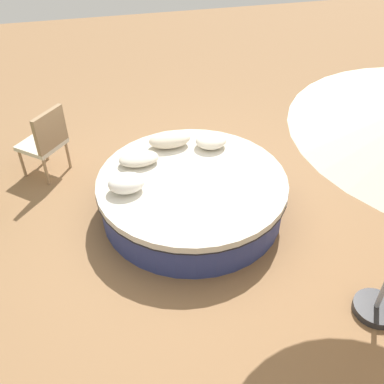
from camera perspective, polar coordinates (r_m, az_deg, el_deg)
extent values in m
plane|color=olive|center=(5.48, 0.00, -2.46)|extent=(16.00, 16.00, 0.00)
cylinder|color=navy|center=(5.35, 0.00, -0.80)|extent=(2.20, 2.20, 0.41)
cylinder|color=black|center=(5.22, 0.00, 0.95)|extent=(2.27, 2.27, 0.02)
cylinder|color=beige|center=(5.19, 0.00, 1.35)|extent=(2.26, 2.26, 0.09)
ellipsoid|color=silver|center=(5.69, 2.50, 6.71)|extent=(0.41, 0.35, 0.18)
ellipsoid|color=beige|center=(5.69, -2.94, 6.81)|extent=(0.54, 0.30, 0.20)
ellipsoid|color=beige|center=(5.41, -6.93, 4.33)|extent=(0.49, 0.31, 0.14)
ellipsoid|color=white|center=(4.98, -8.54, 1.15)|extent=(0.41, 0.32, 0.21)
cylinder|color=#997A56|center=(6.36, -21.21, 3.52)|extent=(0.04, 0.04, 0.42)
cylinder|color=#997A56|center=(6.60, -18.61, 5.54)|extent=(0.04, 0.04, 0.42)
cylinder|color=#997A56|center=(6.09, -18.44, 2.54)|extent=(0.04, 0.04, 0.42)
cylinder|color=#997A56|center=(6.33, -15.83, 4.67)|extent=(0.04, 0.04, 0.42)
cube|color=beige|center=(6.21, -18.97, 5.91)|extent=(0.72, 0.72, 0.06)
cube|color=#997A56|center=(5.93, -17.98, 7.70)|extent=(0.38, 0.43, 0.50)
cylinder|color=#262628|center=(4.80, 22.77, -13.78)|extent=(0.44, 0.44, 0.08)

